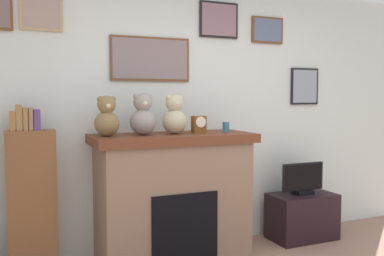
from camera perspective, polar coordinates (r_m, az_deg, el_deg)
The scene contains 10 objects.
back_wall at distance 4.32m, azimuth 0.60°, elevation 1.81°, with size 5.20×0.15×2.60m.
fireplace at distance 3.94m, azimuth -2.55°, elevation -9.08°, with size 1.45×0.65×1.16m.
bookshelf at distance 3.78m, azimuth -20.55°, elevation -8.86°, with size 0.39×0.16×1.43m.
tv_stand at distance 4.72m, azimuth 14.42°, elevation -11.31°, with size 0.68×0.40×0.48m, color black.
television at distance 4.63m, azimuth 14.52°, elevation -6.66°, with size 0.49×0.14×0.33m.
candle_jar at distance 4.05m, azimuth 4.53°, elevation 0.13°, with size 0.06×0.06×0.09m, color teal.
mantel_clock at distance 3.92m, azimuth 0.92°, elevation 0.48°, with size 0.12×0.09×0.16m.
teddy_bear_tan at distance 3.66m, azimuth -11.27°, elevation 1.30°, with size 0.21×0.21×0.34m.
teddy_bear_grey at distance 3.73m, azimuth -6.55°, elevation 1.58°, with size 0.23×0.23×0.37m.
teddy_bear_brown at distance 3.83m, azimuth -2.33°, elevation 1.59°, with size 0.22×0.22×0.36m.
Camera 1 is at (-1.76, -1.94, 1.49)m, focal length 40.11 mm.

